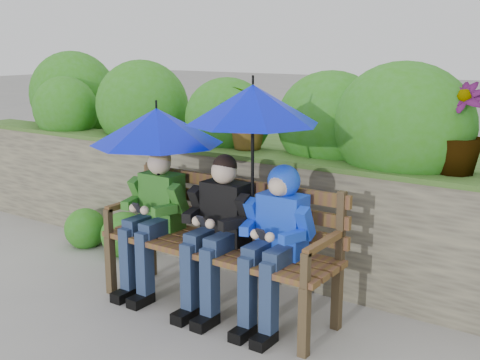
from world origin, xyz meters
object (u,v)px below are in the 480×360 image
Objects in this scene: umbrella_right at (253,105)px; boy_right at (276,232)px; boy_left at (154,213)px; boy_middle at (218,225)px; park_bench at (223,235)px; umbrella_left at (157,126)px.

boy_right is at bearing -13.56° from umbrella_right.
umbrella_right is at bearing 4.46° from boy_left.
umbrella_right is at bearing 15.47° from boy_middle.
boy_right reaches higher than park_bench.
umbrella_right is at bearing -3.93° from park_bench.
boy_right is 1.16× the size of umbrella_right.
umbrella_left reaches higher than boy_middle.
umbrella_right reaches higher than boy_left.
boy_left is at bearing 179.84° from boy_middle.
boy_middle is at bearing -0.16° from boy_left.
boy_right is 0.87m from umbrella_right.
umbrella_right reaches higher than boy_middle.
umbrella_left is (-0.57, -0.05, 0.76)m from park_bench.
boy_middle is at bearing -178.19° from boy_right.
park_bench is 1.62× the size of boy_left.
boy_left is 0.62m from boy_middle.
umbrella_left is (-0.59, 0.04, 0.66)m from boy_middle.
park_bench is at bearing 171.62° from boy_right.
umbrella_left is at bearing 178.69° from boy_right.
park_bench is at bearing 4.84° from umbrella_left.
boy_left is (-0.60, -0.09, 0.09)m from park_bench.
boy_middle is 0.48m from boy_right.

